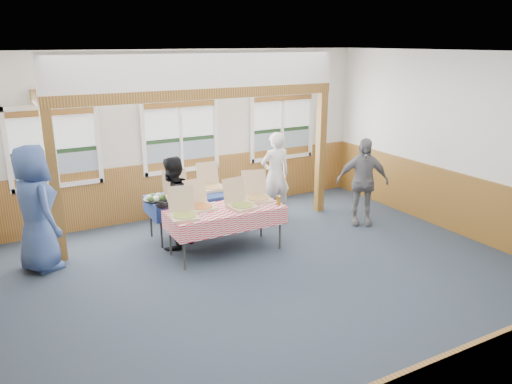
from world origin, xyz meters
TOP-DOWN VIEW (x-y plane):
  - floor at (0.00, 0.00)m, footprint 8.00×8.00m
  - ceiling at (0.00, 0.00)m, footprint 8.00×8.00m
  - wall_back at (0.00, 3.50)m, footprint 8.00×0.00m
  - wall_front at (0.00, -3.50)m, footprint 8.00×0.00m
  - wall_right at (4.00, 0.00)m, footprint 0.00×8.00m
  - wainscot_back at (0.00, 3.48)m, footprint 7.98×0.05m
  - wainscot_right at (3.98, 0.00)m, footprint 0.05×6.98m
  - window_left at (-2.30, 3.46)m, footprint 1.56×0.10m
  - window_mid at (0.00, 3.46)m, footprint 1.56×0.10m
  - window_right at (2.30, 3.46)m, footprint 1.56×0.10m
  - post_left at (-2.50, 2.30)m, footprint 0.15×0.15m
  - post_right at (2.50, 2.30)m, footprint 0.15×0.15m
  - cross_beam at (0.00, 2.30)m, footprint 5.15×0.18m
  - table_left at (-0.17, 2.27)m, footprint 1.77×0.84m
  - table_right at (-0.08, 1.30)m, footprint 2.04×1.45m
  - pizza_box_a at (-0.57, 2.16)m, footprint 0.49×0.57m
  - pizza_box_b at (0.18, 2.43)m, footprint 0.44×0.53m
  - pizza_box_c at (-0.82, 1.21)m, footprint 0.49×0.56m
  - pizza_box_d at (-0.43, 1.50)m, footprint 0.42×0.51m
  - pizza_box_e at (0.17, 1.23)m, footprint 0.46×0.54m
  - pizza_box_f at (0.58, 1.45)m, footprint 0.54×0.61m
  - veggie_tray at (-0.92, 2.27)m, footprint 0.42×0.42m
  - drink_glass at (0.77, 1.05)m, footprint 0.07×0.07m
  - woman_white at (1.52, 2.41)m, footprint 0.63×0.43m
  - woman_black at (-0.76, 1.90)m, footprint 0.96×0.90m
  - man_blue at (-2.81, 2.10)m, footprint 0.87×1.09m
  - person_grey at (2.74, 1.29)m, footprint 1.04×0.84m

SIDE VIEW (x-z plane):
  - floor at x=0.00m, z-range 0.00..0.00m
  - wainscot_back at x=0.00m, z-range 0.00..1.10m
  - wainscot_right at x=3.98m, z-range 0.00..1.10m
  - table_left at x=-0.17m, z-range 0.32..1.08m
  - table_right at x=-0.08m, z-range 0.32..1.08m
  - woman_black at x=-0.76m, z-range 0.00..1.56m
  - veggie_tray at x=-0.92m, z-range 0.74..0.84m
  - pizza_box_d at x=-0.43m, z-range 0.61..1.04m
  - pizza_box_c at x=-0.82m, z-range 0.60..1.05m
  - pizza_box_e at x=0.17m, z-range 0.60..1.05m
  - pizza_box_b at x=0.18m, z-range 0.60..1.05m
  - pizza_box_a at x=-0.57m, z-range 0.60..1.06m
  - pizza_box_f at x=0.58m, z-range 0.59..1.06m
  - person_grey at x=2.74m, z-range 0.00..1.66m
  - drink_glass at x=0.77m, z-range 0.76..0.91m
  - woman_white at x=1.52m, z-range 0.00..1.69m
  - man_blue at x=-2.81m, z-range 0.00..1.93m
  - post_left at x=-2.50m, z-range 0.00..2.40m
  - post_right at x=2.50m, z-range 0.00..2.40m
  - wall_back at x=0.00m, z-range -2.40..5.60m
  - wall_front at x=0.00m, z-range -2.40..5.60m
  - wall_right at x=4.00m, z-range -2.40..5.60m
  - window_left at x=-2.30m, z-range 0.95..2.41m
  - window_mid at x=0.00m, z-range 0.95..2.41m
  - window_right at x=2.30m, z-range 0.95..2.41m
  - cross_beam at x=0.00m, z-range 2.40..2.58m
  - ceiling at x=0.00m, z-range 3.20..3.20m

